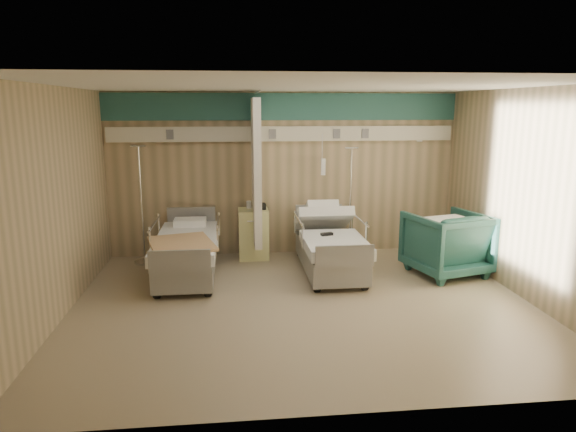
{
  "coord_description": "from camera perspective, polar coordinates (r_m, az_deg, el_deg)",
  "views": [
    {
      "loc": [
        -0.89,
        -6.32,
        2.55
      ],
      "look_at": [
        -0.13,
        0.6,
        1.06
      ],
      "focal_mm": 32.0,
      "sensor_mm": 36.0,
      "label": 1
    }
  ],
  "objects": [
    {
      "name": "toiletry_bag",
      "position": [
        8.66,
        -3.18,
        1.06
      ],
      "size": [
        0.22,
        0.16,
        0.11
      ],
      "primitive_type": "cube",
      "rotation": [
        0.0,
        0.0,
        0.19
      ],
      "color": "black",
      "rests_on": "bedside_cabinet"
    },
    {
      "name": "waffle_blanket",
      "position": [
        8.15,
        17.65,
        0.64
      ],
      "size": [
        0.8,
        0.75,
        0.08
      ],
      "primitive_type": "cube",
      "rotation": [
        0.0,
        0.0,
        3.42
      ],
      "color": "white",
      "rests_on": "visitor_armchair"
    },
    {
      "name": "call_remote",
      "position": [
        7.83,
        4.34,
        -2.02
      ],
      "size": [
        0.2,
        0.13,
        0.04
      ],
      "primitive_type": "cube",
      "rotation": [
        0.0,
        0.0,
        0.26
      ],
      "color": "black",
      "rests_on": "bed_right"
    },
    {
      "name": "bedside_cabinet",
      "position": [
        8.78,
        -3.85,
        -1.98
      ],
      "size": [
        0.5,
        0.48,
        0.85
      ],
      "primitive_type": "cube",
      "color": "#EDEA94",
      "rests_on": "ground"
    },
    {
      "name": "room_walls",
      "position": [
        6.66,
        1.2,
        6.12
      ],
      "size": [
        6.04,
        5.04,
        2.82
      ],
      "color": "tan",
      "rests_on": "ground"
    },
    {
      "name": "ground",
      "position": [
        6.87,
        1.66,
        -9.74
      ],
      "size": [
        6.0,
        5.0,
        0.0
      ],
      "primitive_type": "cube",
      "color": "#9D886C",
      "rests_on": "ground"
    },
    {
      "name": "visitor_armchair",
      "position": [
        8.27,
        17.18,
        -2.93
      ],
      "size": [
        1.29,
        1.31,
        0.98
      ],
      "primitive_type": "imported",
      "rotation": [
        0.0,
        0.0,
        3.4
      ],
      "color": "#205048",
      "rests_on": "ground"
    },
    {
      "name": "iv_stand_left",
      "position": [
        8.82,
        -15.74,
        -2.53
      ],
      "size": [
        0.35,
        0.35,
        1.95
      ],
      "rotation": [
        0.0,
        0.0,
        -0.27
      ],
      "color": "silver",
      "rests_on": "ground"
    },
    {
      "name": "white_cup",
      "position": [
        8.79,
        -4.37,
        1.28
      ],
      "size": [
        0.11,
        0.11,
        0.13
      ],
      "primitive_type": "cylinder",
      "rotation": [
        0.0,
        0.0,
        0.35
      ],
      "color": "white",
      "rests_on": "bedside_cabinet"
    },
    {
      "name": "bed_left",
      "position": [
        7.97,
        -11.14,
        -4.47
      ],
      "size": [
        1.0,
        2.16,
        0.63
      ],
      "primitive_type": null,
      "color": "white",
      "rests_on": "ground"
    },
    {
      "name": "tan_blanket",
      "position": [
        7.44,
        -11.77,
        -3.02
      ],
      "size": [
        1.09,
        1.24,
        0.04
      ],
      "primitive_type": "cube",
      "rotation": [
        0.0,
        0.0,
        0.26
      ],
      "color": "tan",
      "rests_on": "bed_left"
    },
    {
      "name": "iv_stand_right",
      "position": [
        8.92,
        6.84,
        -2.08
      ],
      "size": [
        0.34,
        0.34,
        1.89
      ],
      "rotation": [
        0.0,
        0.0,
        0.07
      ],
      "color": "silver",
      "rests_on": "ground"
    },
    {
      "name": "bed_right",
      "position": [
        8.08,
        4.64,
        -4.06
      ],
      "size": [
        1.0,
        2.16,
        0.63
      ],
      "primitive_type": null,
      "color": "white",
      "rests_on": "ground"
    }
  ]
}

